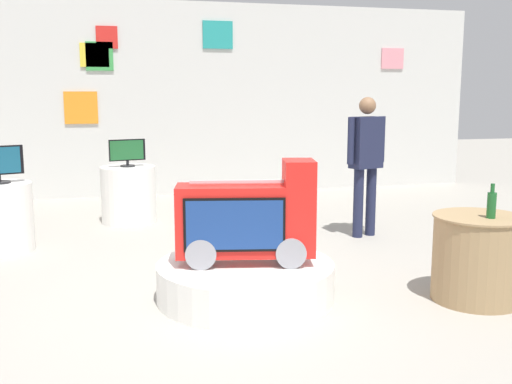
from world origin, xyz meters
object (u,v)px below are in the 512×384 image
main_display_pedestal (245,280)px  side_table_round (478,257)px  display_pedestal_center_rear (2,217)px  bottle_on_side_table (492,204)px  shopper_browsing_near_truck (366,156)px  display_pedestal_left_rear (129,195)px  novelty_firetruck_tv (248,222)px  tv_on_left_rear (127,152)px

main_display_pedestal → side_table_round: side_table_round is taller
display_pedestal_center_rear → bottle_on_side_table: bottle_on_side_table is taller
bottle_on_side_table → shopper_browsing_near_truck: (0.01, 2.44, 0.14)m
display_pedestal_left_rear → bottle_on_side_table: 4.80m
display_pedestal_left_rear → bottle_on_side_table: bottle_on_side_table is taller
main_display_pedestal → novelty_firetruck_tv: bearing=-27.8°
bottle_on_side_table → side_table_round: bearing=104.5°
display_pedestal_left_rear → bottle_on_side_table: (2.72, -3.93, 0.46)m
main_display_pedestal → shopper_browsing_near_truck: bearing=43.7°
shopper_browsing_near_truck → novelty_firetruck_tv: bearing=-135.8°
display_pedestal_left_rear → tv_on_left_rear: size_ratio=1.58×
tv_on_left_rear → shopper_browsing_near_truck: size_ratio=0.28×
main_display_pedestal → display_pedestal_left_rear: bearing=104.1°
display_pedestal_left_rear → shopper_browsing_near_truck: bearing=-28.6°
novelty_firetruck_tv → side_table_round: novelty_firetruck_tv is taller
main_display_pedestal → display_pedestal_left_rear: 3.42m
main_display_pedestal → tv_on_left_rear: 3.50m
display_pedestal_center_rear → bottle_on_side_table: size_ratio=2.67×
main_display_pedestal → display_pedestal_center_rear: bearing=136.3°
novelty_firetruck_tv → bottle_on_side_table: (1.87, -0.61, 0.17)m
tv_on_left_rear → shopper_browsing_near_truck: (2.73, -1.49, 0.03)m
display_pedestal_center_rear → display_pedestal_left_rear: bearing=39.9°
display_pedestal_left_rear → novelty_firetruck_tv: bearing=-75.6°
main_display_pedestal → shopper_browsing_near_truck: (1.90, 1.82, 0.82)m
novelty_firetruck_tv → display_pedestal_center_rear: bearing=136.4°
tv_on_left_rear → side_table_round: (2.70, -3.82, -0.58)m
side_table_round → shopper_browsing_near_truck: (0.04, 2.33, 0.61)m
display_pedestal_left_rear → tv_on_left_rear: 0.57m
novelty_firetruck_tv → side_table_round: size_ratio=1.57×
display_pedestal_left_rear → display_pedestal_center_rear: same height
novelty_firetruck_tv → display_pedestal_center_rear: 3.12m
main_display_pedestal → novelty_firetruck_tv: (0.02, -0.01, 0.51)m
bottle_on_side_table → shopper_browsing_near_truck: size_ratio=0.17×
tv_on_left_rear → main_display_pedestal: bearing=-75.9°
novelty_firetruck_tv → bottle_on_side_table: 1.97m
side_table_round → bottle_on_side_table: size_ratio=2.69×
shopper_browsing_near_truck → main_display_pedestal: bearing=-136.3°
bottle_on_side_table → display_pedestal_left_rear: bearing=124.7°
side_table_round → bottle_on_side_table: 0.48m
main_display_pedestal → shopper_browsing_near_truck: size_ratio=0.89×
display_pedestal_left_rear → tv_on_left_rear: (-0.00, -0.00, 0.57)m
main_display_pedestal → novelty_firetruck_tv: novelty_firetruck_tv is taller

